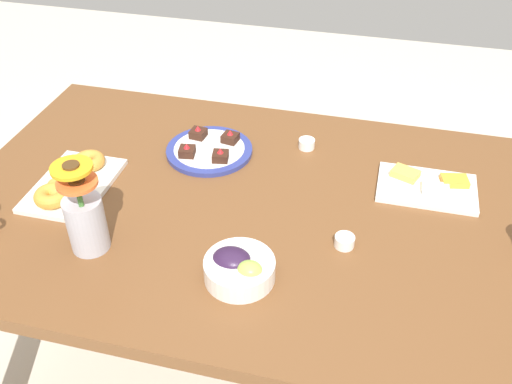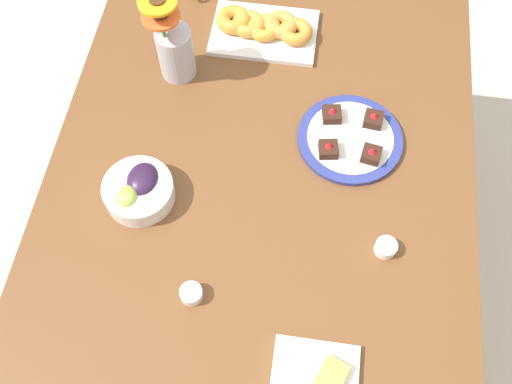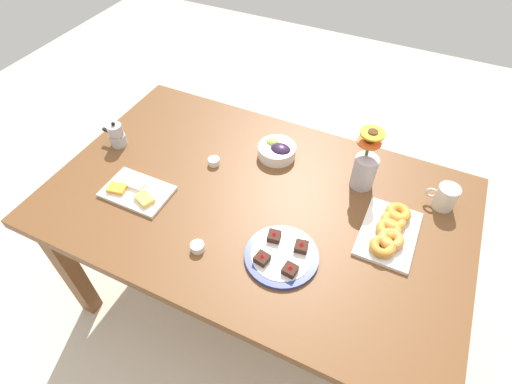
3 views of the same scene
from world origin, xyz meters
The scene contains 11 objects.
ground_plane centered at (0.00, 0.00, 0.00)m, with size 6.00×6.00×0.00m, color beige.
dining_table centered at (0.00, 0.00, 0.65)m, with size 1.60×1.00×0.74m.
coffee_mug centered at (-0.65, -0.27, 0.79)m, with size 0.11×0.08×0.10m.
grape_bowl centered at (0.03, -0.26, 0.77)m, with size 0.16×0.16×0.07m.
cheese_platter centered at (0.43, 0.17, 0.75)m, with size 0.26×0.17×0.03m.
croissant_platter centered at (-0.50, -0.05, 0.76)m, with size 0.19×0.28×0.05m.
jam_cup_honey centered at (0.24, -0.10, 0.76)m, with size 0.05×0.05×0.03m.
jam_cup_berry centered at (0.08, 0.30, 0.76)m, with size 0.05×0.05×0.03m.
dessert_plate centered at (-0.19, 0.20, 0.75)m, with size 0.25×0.25×0.05m.
flower_vase centered at (-0.34, -0.25, 0.83)m, with size 0.10×0.11×0.25m.
moka_pot centered at (0.68, -0.03, 0.79)m, with size 0.11×0.07×0.12m.
Camera 3 is at (-0.44, 0.92, 1.89)m, focal length 28.00 mm.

